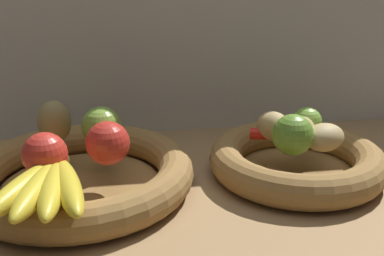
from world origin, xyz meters
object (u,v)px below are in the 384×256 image
at_px(potato_small, 325,138).
at_px(lime_near, 293,135).
at_px(apple_red_right, 108,143).
at_px(lime_far, 307,122).
at_px(fruit_bowl_left, 80,175).
at_px(apple_red_front, 45,155).
at_px(potato_large, 299,131).
at_px(banana_bunch_front, 47,186).
at_px(pear_brown, 54,122).
at_px(potato_oblong, 273,126).
at_px(fruit_bowl_right, 296,160).
at_px(chili_pepper, 290,137).
at_px(apple_green_back, 101,126).

bearing_deg(potato_small, lime_near, -173.33).
relative_size(apple_red_right, lime_far, 1.29).
relative_size(fruit_bowl_left, apple_red_front, 5.60).
bearing_deg(potato_large, fruit_bowl_left, 180.00).
xyz_separation_m(banana_bunch_front, potato_large, (0.40, 0.13, 0.01)).
relative_size(pear_brown, lime_far, 1.41).
bearing_deg(lime_near, potato_oblong, 98.65).
bearing_deg(potato_large, fruit_bowl_right, 172.87).
relative_size(fruit_bowl_left, chili_pepper, 2.70).
xyz_separation_m(apple_green_back, lime_near, (0.30, -0.09, -0.00)).
relative_size(apple_red_front, potato_small, 0.91).
bearing_deg(potato_oblong, lime_near, -81.35).
xyz_separation_m(apple_red_front, banana_bunch_front, (0.01, -0.07, -0.02)).
bearing_deg(apple_red_front, chili_pepper, 9.66).
relative_size(apple_green_back, chili_pepper, 0.49).
distance_m(fruit_bowl_left, lime_far, 0.40).
xyz_separation_m(apple_red_front, potato_oblong, (0.37, 0.09, -0.01)).
distance_m(lime_near, lime_far, 0.10).
relative_size(banana_bunch_front, lime_near, 2.80).
height_order(fruit_bowl_left, apple_red_front, apple_red_front).
bearing_deg(fruit_bowl_left, fruit_bowl_right, -0.00).
bearing_deg(fruit_bowl_right, potato_large, -7.13).
bearing_deg(chili_pepper, lime_far, 61.33).
height_order(fruit_bowl_right, potato_oblong, potato_oblong).
xyz_separation_m(potato_small, lime_far, (-0.00, 0.07, 0.00)).
bearing_deg(potato_small, banana_bunch_front, -167.45).
height_order(potato_small, potato_large, potato_large).
xyz_separation_m(fruit_bowl_right, apple_green_back, (-0.33, 0.05, 0.06)).
bearing_deg(pear_brown, apple_green_back, -17.50).
distance_m(pear_brown, potato_large, 0.41).
relative_size(banana_bunch_front, potato_small, 2.61).
bearing_deg(chili_pepper, lime_near, -82.02).
bearing_deg(apple_red_front, potato_large, 8.23).
height_order(banana_bunch_front, potato_small, potato_small).
relative_size(fruit_bowl_left, lime_far, 6.97).
bearing_deg(potato_large, apple_red_front, -171.77).
bearing_deg(fruit_bowl_left, chili_pepper, 1.36).
relative_size(apple_green_back, banana_bunch_front, 0.36).
relative_size(potato_small, potato_oblong, 1.17).
relative_size(apple_red_right, potato_oblong, 1.11).
distance_m(fruit_bowl_left, potato_large, 0.37).
distance_m(potato_oblong, lime_near, 0.07).
bearing_deg(apple_red_front, fruit_bowl_left, 55.14).
bearing_deg(pear_brown, banana_bunch_front, -86.67).
bearing_deg(potato_large, banana_bunch_front, -162.20).
distance_m(fruit_bowl_left, potato_small, 0.40).
xyz_separation_m(banana_bunch_front, potato_oblong, (0.36, 0.15, 0.01)).
height_order(lime_near, chili_pepper, lime_near).
bearing_deg(apple_red_right, apple_red_front, -161.19).
height_order(apple_red_front, chili_pepper, apple_red_front).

